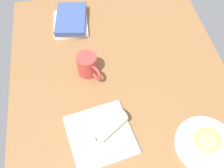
{
  "coord_description": "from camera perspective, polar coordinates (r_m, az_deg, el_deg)",
  "views": [
    {
      "loc": [
        63.24,
        -14.17,
        91.94
      ],
      "look_at": [
        5.91,
        -4.27,
        7.0
      ],
      "focal_mm": 42.15,
      "sensor_mm": 36.0,
      "label": 1
    }
  ],
  "objects": [
    {
      "name": "dining_table",
      "position": [
        1.11,
        1.66,
        1.33
      ],
      "size": [
        110.0,
        90.0,
        4.0
      ],
      "primitive_type": "cube",
      "color": "brown",
      "rests_on": "ground"
    },
    {
      "name": "round_plate",
      "position": [
        0.99,
        19.68,
        -12.32
      ],
      "size": [
        21.6,
        21.6,
        1.4
      ],
      "primitive_type": "cylinder",
      "color": "white",
      "rests_on": "dining_table"
    },
    {
      "name": "scone_pastry",
      "position": [
        0.96,
        20.1,
        -11.29
      ],
      "size": [
        10.49,
        10.97,
        5.61
      ],
      "primitive_type": "ellipsoid",
      "rotation": [
        0.0,
        0.0,
        1.75
      ],
      "color": "tan",
      "rests_on": "round_plate"
    },
    {
      "name": "square_plate",
      "position": [
        0.95,
        -2.53,
        -10.99
      ],
      "size": [
        25.43,
        25.43,
        1.6
      ],
      "primitive_type": "cube",
      "rotation": [
        0.0,
        0.0,
        0.17
      ],
      "color": "white",
      "rests_on": "dining_table"
    },
    {
      "name": "sauce_cup",
      "position": [
        0.92,
        -5.19,
        -12.07
      ],
      "size": [
        4.99,
        4.99,
        2.24
      ],
      "color": "silver",
      "rests_on": "square_plate"
    },
    {
      "name": "breakfast_wrap",
      "position": [
        0.92,
        -0.55,
        -8.77
      ],
      "size": [
        12.08,
        13.7,
        6.07
      ],
      "primitive_type": "cylinder",
      "rotation": [
        1.57,
        0.0,
        0.61
      ],
      "color": "beige",
      "rests_on": "square_plate"
    },
    {
      "name": "book_stack",
      "position": [
        1.29,
        -8.91,
        13.33
      ],
      "size": [
        22.8,
        17.09,
        4.55
      ],
      "color": "silver",
      "rests_on": "dining_table"
    },
    {
      "name": "coffee_mug",
      "position": [
        1.07,
        -5.28,
        4.1
      ],
      "size": [
        12.06,
        9.21,
        9.27
      ],
      "color": "#B23833",
      "rests_on": "dining_table"
    }
  ]
}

